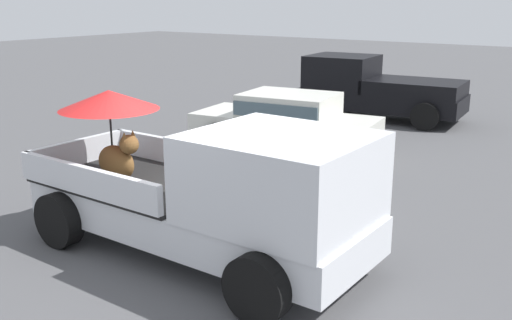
# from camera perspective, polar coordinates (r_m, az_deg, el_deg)

# --- Properties ---
(ground_plane) EXTENTS (80.00, 80.00, 0.00)m
(ground_plane) POSITION_cam_1_polar(r_m,az_deg,el_deg) (8.41, -5.74, -8.92)
(ground_plane) COLOR #4C4C4F
(pickup_truck_main) EXTENTS (5.06, 2.27, 2.19)m
(pickup_truck_main) POSITION_cam_1_polar(r_m,az_deg,el_deg) (7.80, -3.83, -3.10)
(pickup_truck_main) COLOR black
(pickup_truck_main) RESTS_ON ground
(pickup_truck_red) EXTENTS (4.95, 2.52, 1.80)m
(pickup_truck_red) POSITION_cam_1_polar(r_m,az_deg,el_deg) (17.71, 11.32, 6.84)
(pickup_truck_red) COLOR black
(pickup_truck_red) RESTS_ON ground
(parked_sedan_near) EXTENTS (4.51, 2.44, 1.33)m
(parked_sedan_near) POSITION_cam_1_polar(r_m,az_deg,el_deg) (13.75, 3.00, 4.09)
(parked_sedan_near) COLOR black
(parked_sedan_near) RESTS_ON ground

